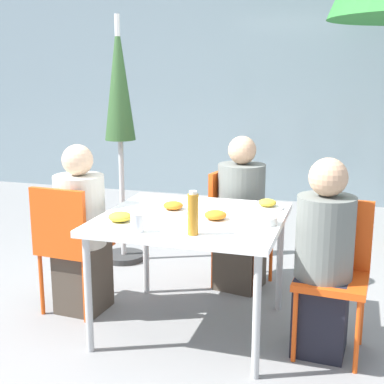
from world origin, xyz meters
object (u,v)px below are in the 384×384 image
object	(u,v)px
chair_left	(68,239)
closed_umbrella	(119,98)
salad_bowl	(262,220)
drinking_cup	(137,223)
person_right	(323,263)
bottle	(193,214)
person_left	(81,234)
chair_right	(334,263)
person_far	(241,218)
chair_far	(234,218)

from	to	relation	value
chair_left	closed_umbrella	size ratio (longest dim) A/B	0.43
closed_umbrella	salad_bowl	distance (m)	1.89
drinking_cup	person_right	bearing A→B (deg)	19.92
person_right	bottle	xyz separation A→B (m)	(-0.68, -0.31, 0.32)
closed_umbrella	person_right	bearing A→B (deg)	-32.63
closed_umbrella	salad_bowl	size ratio (longest dim) A/B	11.64
person_right	bottle	bearing A→B (deg)	28.73
person_left	closed_umbrella	distance (m)	1.34
person_left	salad_bowl	size ratio (longest dim) A/B	6.49
chair_right	bottle	distance (m)	0.90
chair_left	chair_right	distance (m)	1.72
person_far	bottle	world-z (taller)	person_far
chair_left	salad_bowl	xyz separation A→B (m)	(1.30, -0.03, 0.25)
person_right	chair_far	xyz separation A→B (m)	(-0.72, 0.88, -0.02)
chair_right	person_right	bearing A→B (deg)	57.93
bottle	person_left	bearing A→B (deg)	155.05
person_right	person_far	bearing A→B (deg)	-47.39
closed_umbrella	bottle	distance (m)	1.87
person_far	closed_umbrella	distance (m)	1.43
person_right	closed_umbrella	bearing A→B (deg)	-28.59
person_left	closed_umbrella	xyz separation A→B (m)	(-0.15, 1.01, 0.86)
chair_left	chair_right	world-z (taller)	same
person_left	person_right	size ratio (longest dim) A/B	1.00
drinking_cup	chair_left	bearing A→B (deg)	149.34
chair_far	drinking_cup	bearing A→B (deg)	-1.09
closed_umbrella	drinking_cup	distance (m)	1.77
person_left	salad_bowl	bearing A→B (deg)	-0.79
chair_far	person_far	distance (m)	0.10
chair_left	person_right	bearing A→B (deg)	2.76
chair_right	person_far	world-z (taller)	person_far
drinking_cup	salad_bowl	xyz separation A→B (m)	(0.63, 0.37, -0.03)
salad_bowl	chair_far	bearing A→B (deg)	112.27
person_left	bottle	world-z (taller)	person_left
chair_left	person_right	world-z (taller)	person_right
chair_left	person_far	world-z (taller)	person_far
person_left	drinking_cup	bearing A→B (deg)	-33.54
person_far	drinking_cup	xyz separation A→B (m)	(-0.34, -1.18, 0.26)
salad_bowl	person_left	bearing A→B (deg)	175.14
chair_right	drinking_cup	xyz separation A→B (m)	(-1.05, -0.44, 0.28)
chair_left	salad_bowl	world-z (taller)	chair_left
person_left	person_right	bearing A→B (deg)	0.01
chair_far	drinking_cup	distance (m)	1.30
chair_left	drinking_cup	bearing A→B (deg)	-26.60
bottle	closed_umbrella	bearing A→B (deg)	126.66
person_right	chair_far	distance (m)	1.14
chair_left	bottle	distance (m)	1.09
chair_left	closed_umbrella	world-z (taller)	closed_umbrella
closed_umbrella	bottle	xyz separation A→B (m)	(1.07, -1.44, -0.54)
chair_left	person_right	xyz separation A→B (m)	(1.66, -0.04, 0.02)
person_right	salad_bowl	xyz separation A→B (m)	(-0.36, 0.01, 0.22)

